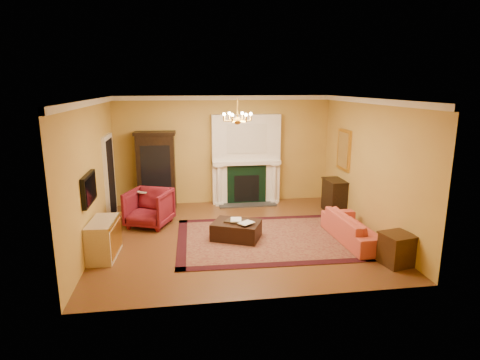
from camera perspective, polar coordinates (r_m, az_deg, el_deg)
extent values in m
cube|color=brown|center=(9.03, -0.34, -7.99)|extent=(6.00, 5.50, 0.02)
cube|color=white|center=(8.42, -0.37, 11.53)|extent=(6.00, 5.50, 0.02)
cube|color=gold|center=(11.29, -2.32, 4.28)|extent=(6.00, 0.02, 3.00)
cube|color=gold|center=(5.96, 3.37, -4.00)|extent=(6.00, 0.02, 3.00)
cube|color=gold|center=(8.71, -20.36, 0.74)|extent=(0.02, 5.50, 3.00)
cube|color=gold|center=(9.49, 17.96, 1.90)|extent=(0.02, 5.50, 3.00)
cube|color=white|center=(11.25, 0.83, 2.96)|extent=(1.90, 0.32, 2.50)
cube|color=silver|center=(10.99, 0.99, 5.88)|extent=(1.10, 0.01, 0.80)
cube|color=#0E321C|center=(11.23, 0.96, -0.71)|extent=(1.10, 0.02, 1.10)
cube|color=black|center=(11.25, 0.96, -1.21)|extent=(0.70, 0.02, 0.75)
cube|color=#333333|center=(11.26, 1.05, -3.47)|extent=(1.60, 0.50, 0.04)
cube|color=white|center=(11.20, 0.88, 2.55)|extent=(1.90, 0.44, 0.10)
cylinder|color=white|center=(11.12, -3.00, -0.66)|extent=(0.14, 0.14, 1.18)
cylinder|color=white|center=(11.36, 4.85, -0.38)|extent=(0.14, 0.14, 1.18)
cube|color=white|center=(11.11, -2.36, 11.60)|extent=(6.00, 0.08, 0.12)
cube|color=white|center=(8.53, -20.81, 10.24)|extent=(0.08, 5.50, 0.12)
cube|color=white|center=(9.31, 18.32, 10.61)|extent=(0.08, 5.50, 0.12)
cube|color=silver|center=(10.43, -18.04, 0.35)|extent=(0.08, 1.05, 2.10)
cube|color=black|center=(10.43, -17.84, 0.20)|extent=(0.02, 0.85, 1.95)
cube|color=black|center=(8.16, -20.70, -1.18)|extent=(0.08, 0.95, 0.58)
cube|color=black|center=(8.15, -20.39, -1.17)|extent=(0.01, 0.85, 0.48)
cube|color=gold|center=(10.70, 14.55, 4.17)|extent=(0.05, 0.76, 1.05)
cube|color=white|center=(10.69, 14.41, 4.17)|extent=(0.01, 0.62, 0.90)
cylinder|color=gold|center=(8.43, -0.36, 10.11)|extent=(0.03, 0.03, 0.40)
sphere|color=gold|center=(8.44, -0.36, 8.41)|extent=(0.16, 0.16, 0.16)
sphere|color=#FFE5B2|center=(8.48, 1.54, 9.38)|extent=(0.07, 0.07, 0.07)
sphere|color=#FFE5B2|center=(8.69, 0.34, 9.48)|extent=(0.07, 0.07, 0.07)
sphere|color=#FFE5B2|center=(8.65, -1.52, 9.46)|extent=(0.07, 0.07, 0.07)
sphere|color=#FFE5B2|center=(8.40, -2.28, 9.33)|extent=(0.07, 0.07, 0.07)
sphere|color=#FFE5B2|center=(8.17, -1.11, 9.23)|extent=(0.07, 0.07, 0.07)
sphere|color=#FFE5B2|center=(8.21, 0.86, 9.25)|extent=(0.07, 0.07, 0.07)
cube|color=#4B1017|center=(8.88, 3.57, -8.29)|extent=(3.88, 2.96, 0.02)
cube|color=black|center=(11.08, -11.79, 1.17)|extent=(1.01, 0.49, 1.99)
imported|color=maroon|center=(9.75, -12.81, -3.65)|extent=(1.20, 1.17, 0.97)
cylinder|color=black|center=(10.33, -13.20, -5.39)|extent=(0.30, 0.30, 0.04)
cylinder|color=black|center=(10.22, -13.31, -3.46)|extent=(0.06, 0.06, 0.68)
cylinder|color=silver|center=(10.12, -13.42, -1.49)|extent=(0.43, 0.43, 0.03)
cube|color=beige|center=(8.29, -18.82, -7.92)|extent=(0.53, 1.02, 0.74)
imported|color=#B9513A|center=(8.96, 16.13, -6.02)|extent=(0.66, 2.00, 0.77)
cube|color=#37220F|center=(8.10, 21.38, -9.27)|extent=(0.59, 0.59, 0.58)
cube|color=black|center=(10.87, 13.28, -2.27)|extent=(0.45, 0.76, 0.83)
cube|color=black|center=(8.79, -0.52, -7.14)|extent=(1.20, 1.06, 0.37)
cube|color=black|center=(8.75, -0.47, -5.85)|extent=(0.58, 0.55, 0.03)
imported|color=gray|center=(8.68, -1.36, -4.79)|extent=(0.24, 0.06, 0.32)
imported|color=gray|center=(8.57, 0.33, -5.02)|extent=(0.16, 0.20, 0.32)
cylinder|color=gray|center=(11.09, -2.80, 2.91)|extent=(0.10, 0.10, 0.08)
cone|color=#103C17|center=(11.06, -2.81, 3.87)|extent=(0.14, 0.14, 0.30)
cylinder|color=gray|center=(11.32, 4.52, 3.14)|extent=(0.12, 0.12, 0.10)
cone|color=#103C17|center=(11.28, 4.54, 4.30)|extent=(0.17, 0.17, 0.37)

